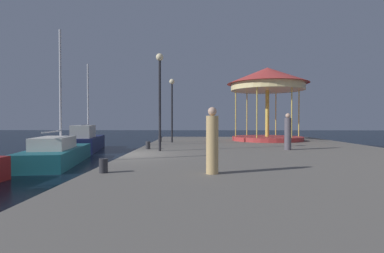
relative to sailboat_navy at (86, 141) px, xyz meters
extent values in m
plane|color=black|center=(5.36, -9.47, -0.75)|extent=(120.00, 120.00, 0.00)
cube|color=slate|center=(11.98, -9.47, -0.35)|extent=(13.25, 28.98, 0.80)
cube|color=#19214C|center=(-0.05, 0.27, -0.22)|extent=(2.97, 6.58, 1.05)
cube|color=beige|center=(0.19, -1.05, 0.75)|extent=(1.78, 2.98, 0.90)
cylinder|color=silver|center=(-0.15, 0.79, 3.16)|extent=(0.12, 0.12, 5.70)
cylinder|color=silver|center=(0.11, -0.61, 1.21)|extent=(0.60, 2.82, 0.08)
cube|color=#19606B|center=(1.10, -7.00, -0.33)|extent=(3.29, 6.89, 0.83)
cube|color=beige|center=(1.18, -7.48, 0.39)|extent=(2.01, 3.13, 0.62)
cylinder|color=silver|center=(0.97, -6.26, 3.30)|extent=(0.12, 0.12, 6.43)
cylinder|color=silver|center=(1.23, -7.72, 0.98)|extent=(0.59, 2.95, 0.08)
cylinder|color=#B23333|center=(13.71, -0.12, 0.20)|extent=(5.21, 5.21, 0.30)
cylinder|color=gold|center=(13.71, -0.12, 2.07)|extent=(0.28, 0.28, 3.44)
cylinder|color=#F2E099|center=(13.71, -0.12, 4.04)|extent=(5.41, 5.41, 0.50)
cone|color=#C63D38|center=(13.71, -0.12, 4.90)|extent=(6.01, 6.01, 1.22)
cylinder|color=gold|center=(16.07, -0.12, 2.07)|extent=(0.08, 0.08, 3.44)
cylinder|color=gold|center=(14.89, 1.92, 2.07)|extent=(0.08, 0.08, 3.44)
cylinder|color=gold|center=(12.54, 1.92, 2.07)|extent=(0.08, 0.08, 3.44)
cylinder|color=gold|center=(11.36, -0.12, 2.07)|extent=(0.08, 0.08, 3.44)
cylinder|color=gold|center=(12.54, -2.16, 2.07)|extent=(0.08, 0.08, 3.44)
cylinder|color=gold|center=(14.89, -2.16, 2.07)|extent=(0.08, 0.08, 3.44)
cylinder|color=black|center=(6.66, -8.02, 2.24)|extent=(0.12, 0.12, 4.37)
sphere|color=#F9E5B2|center=(6.66, -8.02, 4.61)|extent=(0.36, 0.36, 0.36)
cylinder|color=black|center=(6.75, -2.23, 2.04)|extent=(0.12, 0.12, 3.97)
sphere|color=#F9E5B2|center=(6.75, -2.23, 4.20)|extent=(0.36, 0.36, 0.36)
cylinder|color=#2D2D33|center=(5.83, -1.51, 0.25)|extent=(0.24, 0.24, 0.40)
cylinder|color=#2D2D33|center=(5.91, -7.04, 0.25)|extent=(0.24, 0.24, 0.40)
cylinder|color=#2D2D33|center=(5.86, -14.10, 0.25)|extent=(0.24, 0.24, 0.40)
cylinder|color=tan|center=(8.91, -14.19, 0.85)|extent=(0.34, 0.34, 1.60)
sphere|color=tan|center=(8.91, -14.19, 1.77)|extent=(0.24, 0.24, 0.24)
cylinder|color=#514C56|center=(13.06, -7.33, 0.86)|extent=(0.34, 0.34, 1.61)
sphere|color=tan|center=(13.06, -7.33, 1.79)|extent=(0.24, 0.24, 0.24)
camera|label=1|loc=(8.51, -22.33, 1.51)|focal=27.64mm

